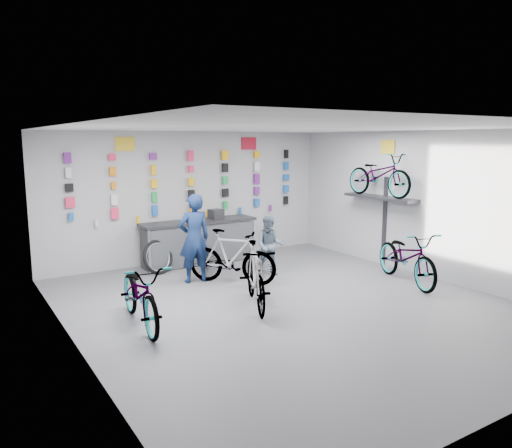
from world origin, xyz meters
TOP-DOWN VIEW (x-y plane):
  - floor at (0.00, 0.00)m, footprint 8.00×8.00m
  - ceiling at (0.00, 0.00)m, footprint 8.00×8.00m
  - wall_back at (0.00, 4.00)m, footprint 7.00×0.00m
  - wall_left at (-3.50, 0.00)m, footprint 0.00×8.00m
  - wall_right at (3.50, 0.00)m, footprint 0.00×8.00m
  - counter at (0.00, 3.54)m, footprint 2.70×0.66m
  - merch_wall at (0.01, 3.93)m, footprint 5.57×0.08m
  - wall_bracket at (3.33, 1.20)m, footprint 0.39×1.90m
  - sign_left at (-1.50, 3.98)m, footprint 0.42×0.02m
  - sign_right at (1.60, 3.98)m, footprint 0.42×0.02m
  - sign_side at (3.48, 1.20)m, footprint 0.02×0.40m
  - bike_left at (-2.48, 0.44)m, footprint 0.83×1.98m
  - bike_center at (-0.55, 0.25)m, footprint 1.20×1.88m
  - bike_right at (2.76, -0.11)m, footprint 1.28×2.15m
  - bike_service at (-0.19, 1.69)m, footprint 1.57×1.70m
  - bike_wall at (3.25, 1.20)m, footprint 0.63×1.80m
  - clerk at (-0.75, 2.20)m, footprint 0.69×0.49m
  - customer at (0.80, 1.83)m, footprint 0.78×0.74m
  - spare_wheel at (-1.15, 3.17)m, footprint 0.80×0.47m
  - register at (0.44, 3.55)m, footprint 0.31×0.33m

SIDE VIEW (x-z plane):
  - floor at x=0.00m, z-range 0.00..0.00m
  - spare_wheel at x=-1.15m, z-range -0.01..0.73m
  - counter at x=0.00m, z-range -0.01..0.99m
  - bike_left at x=-2.48m, z-range 0.00..1.02m
  - bike_right at x=2.76m, z-range 0.00..1.07m
  - bike_service at x=-0.19m, z-range 0.00..1.09m
  - bike_center at x=-0.55m, z-range 0.00..1.10m
  - customer at x=0.80m, z-range 0.00..1.26m
  - clerk at x=-0.75m, z-range 0.00..1.77m
  - register at x=0.44m, z-range 1.00..1.22m
  - wall_bracket at x=3.33m, z-range 0.46..2.46m
  - wall_back at x=0.00m, z-range -2.00..5.00m
  - wall_left at x=-3.50m, z-range -2.50..5.50m
  - wall_right at x=3.50m, z-range -2.50..5.50m
  - merch_wall at x=0.01m, z-range 1.01..2.58m
  - bike_wall at x=3.25m, z-range 1.58..2.53m
  - sign_side at x=3.48m, z-range 2.50..2.80m
  - sign_left at x=-1.50m, z-range 2.57..2.87m
  - sign_right at x=1.60m, z-range 2.57..2.87m
  - ceiling at x=0.00m, z-range 3.00..3.00m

